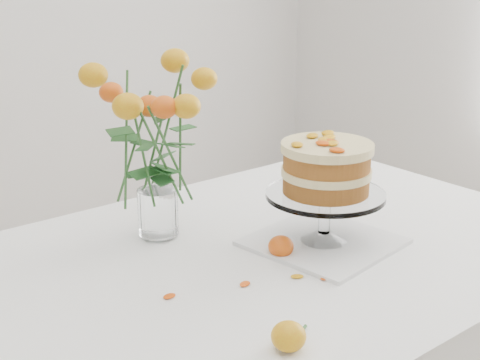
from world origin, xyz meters
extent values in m
cube|color=tan|center=(0.00, 0.00, 0.73)|extent=(1.40, 0.90, 0.04)
cylinder|color=tan|center=(0.62, 0.37, 0.35)|extent=(0.06, 0.06, 0.71)
cube|color=white|center=(0.00, 0.00, 0.75)|extent=(1.42, 0.92, 0.01)
cube|color=white|center=(0.00, 0.46, 0.65)|extent=(1.42, 0.01, 0.20)
cube|color=white|center=(0.71, 0.00, 0.65)|extent=(0.01, 0.92, 0.20)
cube|color=white|center=(0.14, -0.06, 0.76)|extent=(0.32, 0.32, 0.01)
cylinder|color=white|center=(0.14, -0.06, 0.83)|extent=(0.03, 0.03, 0.08)
cylinder|color=white|center=(0.14, -0.06, 0.87)|extent=(0.26, 0.26, 0.01)
cylinder|color=olive|center=(0.14, -0.06, 0.90)|extent=(0.20, 0.20, 0.04)
cylinder|color=beige|center=(0.14, -0.06, 0.92)|extent=(0.21, 0.21, 0.02)
cylinder|color=olive|center=(0.14, -0.06, 0.95)|extent=(0.20, 0.20, 0.04)
cylinder|color=beige|center=(0.14, -0.06, 0.98)|extent=(0.21, 0.21, 0.02)
cylinder|color=white|center=(-0.12, 0.20, 0.76)|extent=(0.07, 0.07, 0.01)
cylinder|color=white|center=(-0.12, 0.20, 0.82)|extent=(0.09, 0.09, 0.10)
ellipsoid|color=gold|center=(-0.21, -0.32, 0.78)|extent=(0.06, 0.06, 0.05)
cylinder|color=#265522|center=(-0.17, -0.30, 0.76)|extent=(0.07, 0.03, 0.01)
ellipsoid|color=#CC5C09|center=(0.02, -0.05, 0.78)|extent=(0.05, 0.05, 0.05)
cylinder|color=#265522|center=(0.06, -0.04, 0.76)|extent=(0.07, 0.01, 0.01)
ellipsoid|color=orange|center=(-0.12, -0.10, 0.76)|extent=(0.03, 0.02, 0.00)
ellipsoid|color=orange|center=(-0.02, -0.14, 0.76)|extent=(0.03, 0.02, 0.00)
ellipsoid|color=orange|center=(0.02, -0.18, 0.76)|extent=(0.03, 0.02, 0.00)
ellipsoid|color=orange|center=(-0.26, -0.05, 0.76)|extent=(0.03, 0.02, 0.00)
camera|label=1|loc=(-0.85, -0.99, 1.36)|focal=50.00mm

